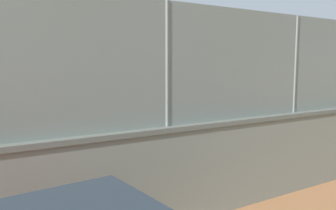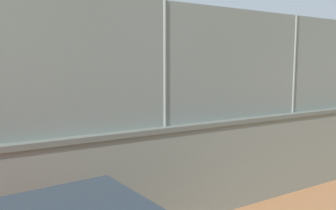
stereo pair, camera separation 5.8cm
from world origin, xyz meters
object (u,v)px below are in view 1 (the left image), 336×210
player_baseline_waiting (160,119)px  sports_ball (44,133)px  player_near_wall_returning (121,93)px  player_foreground_swinging (25,109)px

player_baseline_waiting → sports_ball: 4.68m
player_near_wall_returning → sports_ball: player_near_wall_returning is taller
player_foreground_swinging → sports_ball: bearing=106.8°
sports_ball → player_foreground_swinging: bearing=-73.2°
player_foreground_swinging → player_baseline_waiting: player_foreground_swinging is taller
player_baseline_waiting → player_near_wall_returning: size_ratio=0.87×
player_foreground_swinging → player_near_wall_returning: bearing=-143.6°
player_foreground_swinging → sports_ball: 1.65m
player_foreground_swinging → sports_ball: size_ratio=6.57×
player_foreground_swinging → player_near_wall_returning: size_ratio=0.88×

